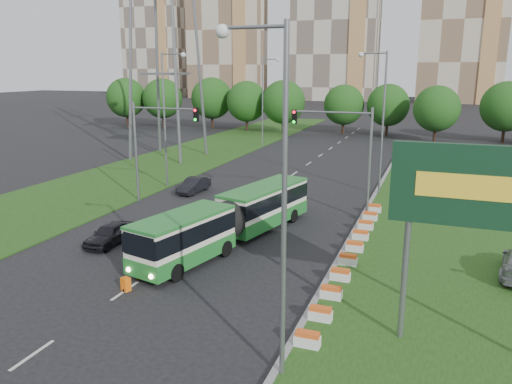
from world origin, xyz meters
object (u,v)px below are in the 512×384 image
at_px(billboard, 477,196).
at_px(traffic_mast_left, 153,137).
at_px(car_left_far, 194,185).
at_px(articulated_bus, 229,219).
at_px(car_left_near, 110,234).
at_px(pedestrian, 139,262).
at_px(traffic_mast_median, 347,145).
at_px(shopping_trolley, 126,284).

bearing_deg(billboard, traffic_mast_left, 146.45).
bearing_deg(car_left_far, articulated_bus, -50.69).
bearing_deg(traffic_mast_left, car_left_near, -74.78).
xyz_separation_m(articulated_bus, pedestrian, (-2.16, -6.73, -0.65)).
relative_size(billboard, traffic_mast_median, 1.00).
bearing_deg(billboard, car_left_near, 164.85).
xyz_separation_m(traffic_mast_median, pedestrian, (-7.91, -14.46, -4.45)).
xyz_separation_m(articulated_bus, shopping_trolley, (-1.98, -8.22, -1.21)).
bearing_deg(traffic_mast_median, pedestrian, -118.68).
relative_size(traffic_mast_median, articulated_bus, 0.52).
bearing_deg(car_left_far, car_left_near, -82.07).
xyz_separation_m(billboard, car_left_near, (-20.02, 5.42, -5.50)).
bearing_deg(billboard, car_left_far, 138.06).
height_order(billboard, pedestrian, billboard).
relative_size(car_left_near, car_left_far, 0.99).
bearing_deg(pedestrian, traffic_mast_median, -36.97).
height_order(billboard, car_left_far, billboard).
bearing_deg(articulated_bus, shopping_trolley, -90.26).
distance_m(car_left_far, shopping_trolley, 20.01).
bearing_deg(car_left_far, traffic_mast_median, -10.01).
xyz_separation_m(car_left_far, pedestrian, (5.90, -17.57, 0.25)).
bearing_deg(billboard, pedestrian, 174.27).
distance_m(pedestrian, shopping_trolley, 1.60).
bearing_deg(car_left_far, pedestrian, -68.76).
height_order(traffic_mast_left, pedestrian, traffic_mast_left).
bearing_deg(traffic_mast_median, car_left_far, 167.29).
bearing_deg(traffic_mast_left, billboard, -33.55).
distance_m(traffic_mast_median, traffic_mast_left, 15.19).
bearing_deg(billboard, traffic_mast_median, 115.03).
xyz_separation_m(traffic_mast_left, articulated_bus, (9.41, -6.73, -3.80)).
height_order(articulated_bus, pedestrian, articulated_bus).
relative_size(traffic_mast_left, car_left_far, 2.03).
relative_size(articulated_bus, shopping_trolley, 22.64).
height_order(articulated_bus, shopping_trolley, articulated_bus).
xyz_separation_m(pedestrian, shopping_trolley, (0.18, -1.49, -0.56)).
relative_size(traffic_mast_median, car_left_far, 2.03).
bearing_deg(articulated_bus, car_left_far, 139.91).
distance_m(traffic_mast_left, car_left_far, 6.39).
height_order(traffic_mast_median, shopping_trolley, traffic_mast_median).
bearing_deg(pedestrian, traffic_mast_left, 20.01).
xyz_separation_m(billboard, pedestrian, (-15.38, 1.54, -5.27)).
distance_m(traffic_mast_median, car_left_near, 17.07).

